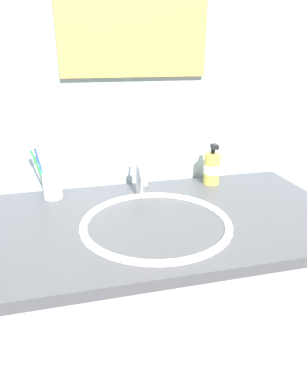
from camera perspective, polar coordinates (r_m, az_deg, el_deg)
name	(u,v)px	position (r m, az deg, el deg)	size (l,w,h in m)	color
tiled_wall_back	(133,82)	(1.32, -3.31, 17.51)	(2.37, 0.04, 2.40)	silver
vanity_counter	(157,321)	(1.32, 0.53, -20.35)	(1.17, 0.62, 0.83)	silver
sink_basin	(156,237)	(1.07, 0.39, -7.37)	(0.45, 0.45, 0.13)	white
faucet	(140,176)	(1.21, -2.16, 2.70)	(0.02, 0.14, 0.14)	silver
toothbrush_cup	(52,185)	(1.26, -16.19, 1.11)	(0.06, 0.06, 0.09)	white
toothbrush_blue	(40,166)	(1.23, -17.98, 4.00)	(0.04, 0.02, 0.20)	blue
toothbrush_green	(38,168)	(1.23, -18.28, 3.79)	(0.06, 0.02, 0.20)	green
soap_dispenser	(212,168)	(1.35, 9.49, 3.85)	(0.06, 0.06, 0.16)	#DBCC4C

